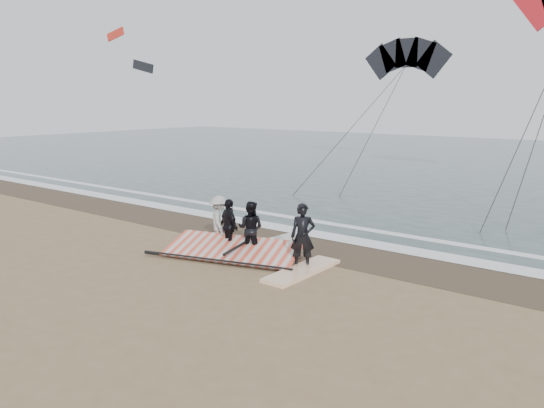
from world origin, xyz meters
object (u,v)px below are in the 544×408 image
(sail_rig, at_px, (234,250))
(board_cream, at_px, (274,242))
(board_white, at_px, (302,271))
(man_main, at_px, (303,236))

(sail_rig, bearing_deg, board_cream, 88.12)
(board_white, bearing_deg, sail_rig, -178.61)
(man_main, bearing_deg, sail_rig, 154.42)
(board_white, relative_size, sail_rig, 0.59)
(man_main, height_order, board_cream, man_main)
(man_main, bearing_deg, board_cream, 111.38)
(board_white, bearing_deg, man_main, 124.50)
(board_white, xyz_separation_m, board_cream, (-2.48, 1.94, -0.00))
(board_white, relative_size, board_cream, 1.06)
(man_main, relative_size, board_white, 0.68)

